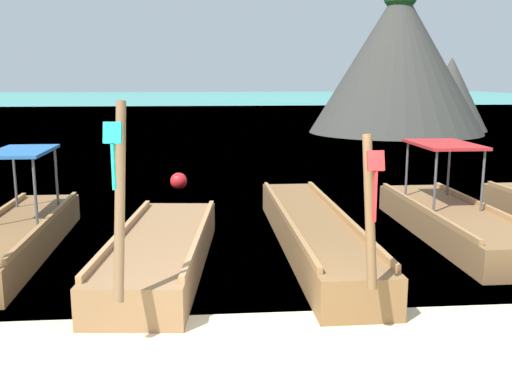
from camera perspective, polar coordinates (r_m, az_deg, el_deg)
The scene contains 8 objects.
ground at distance 6.76m, azimuth 2.81°, elevation -16.71°, with size 120.00×120.00×0.00m, color beige.
sea_water at distance 67.59m, azimuth -4.41°, elevation 8.37°, with size 120.00×120.00×0.00m, color #2DB29E.
longtail_boat_yellow_ribbon at distance 11.47m, azimuth -22.09°, elevation -3.93°, with size 1.21×5.84×2.47m.
longtail_boat_turquoise_ribbon at distance 9.95m, azimuth -9.17°, elevation -5.69°, with size 1.87×5.58×2.88m.
longtail_boat_red_ribbon at distance 10.98m, azimuth 5.56°, elevation -3.93°, with size 1.18×7.29×2.46m.
longtail_boat_green_ribbon at distance 12.36m, azimuth 18.55°, elevation -2.64°, with size 1.37×6.00×2.82m.
karst_rock at distance 35.07m, azimuth 14.01°, elevation 12.01°, with size 10.71×9.78×8.66m.
mooring_buoy_near at distance 16.87m, azimuth -7.48°, elevation 1.05°, with size 0.48×0.48×0.48m.
Camera 1 is at (-0.85, -5.92, 3.15)m, focal length 41.40 mm.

